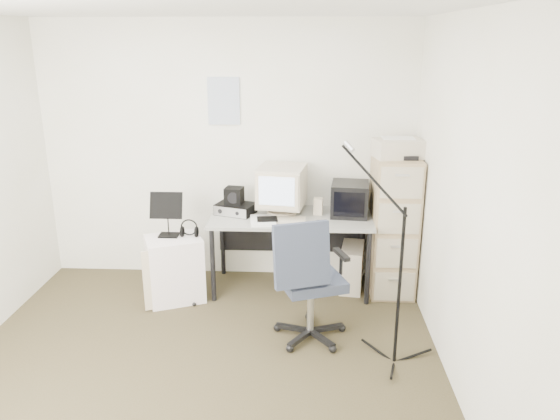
{
  "coord_description": "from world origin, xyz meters",
  "views": [
    {
      "loc": [
        0.76,
        -3.37,
        2.33
      ],
      "look_at": [
        0.55,
        0.95,
        0.95
      ],
      "focal_mm": 35.0,
      "sensor_mm": 36.0,
      "label": 1
    }
  ],
  "objects_px": {
    "filing_cabinet": "(393,225)",
    "side_cart": "(175,269)",
    "desk": "(291,253)",
    "office_chair": "(311,278)"
  },
  "relations": [
    {
      "from": "filing_cabinet",
      "to": "side_cart",
      "type": "relative_size",
      "value": 2.16
    },
    {
      "from": "filing_cabinet",
      "to": "office_chair",
      "type": "distance_m",
      "value": 1.22
    },
    {
      "from": "filing_cabinet",
      "to": "desk",
      "type": "bearing_deg",
      "value": -178.19
    },
    {
      "from": "filing_cabinet",
      "to": "desk",
      "type": "xyz_separation_m",
      "value": [
        -0.95,
        -0.03,
        -0.29
      ]
    },
    {
      "from": "filing_cabinet",
      "to": "side_cart",
      "type": "height_order",
      "value": "filing_cabinet"
    },
    {
      "from": "desk",
      "to": "side_cart",
      "type": "distance_m",
      "value": 1.09
    },
    {
      "from": "office_chair",
      "to": "filing_cabinet",
      "type": "bearing_deg",
      "value": 30.78
    },
    {
      "from": "desk",
      "to": "office_chair",
      "type": "xyz_separation_m",
      "value": [
        0.18,
        -0.91,
        0.16
      ]
    },
    {
      "from": "office_chair",
      "to": "desk",
      "type": "bearing_deg",
      "value": 81.54
    },
    {
      "from": "filing_cabinet",
      "to": "office_chair",
      "type": "bearing_deg",
      "value": -129.29
    }
  ]
}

